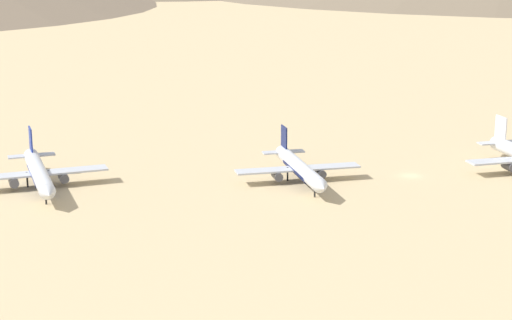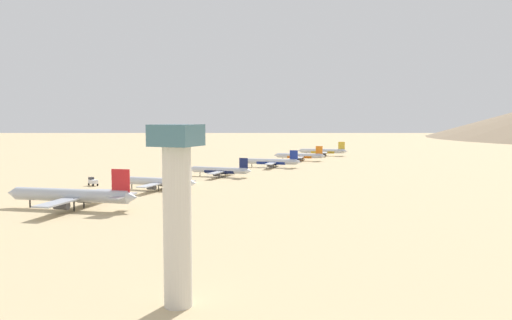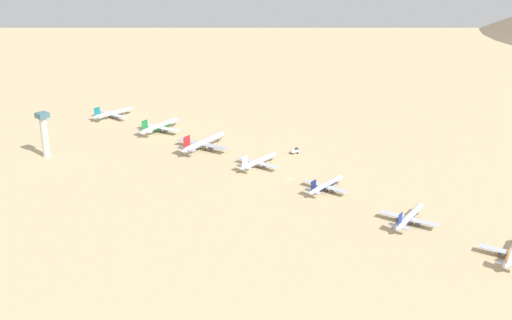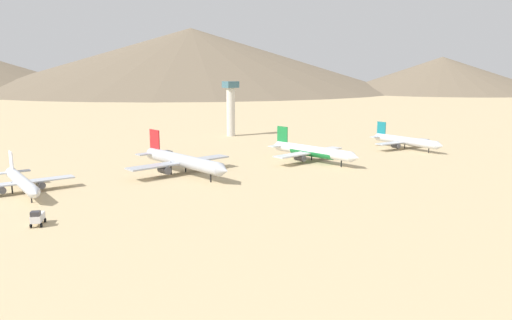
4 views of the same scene
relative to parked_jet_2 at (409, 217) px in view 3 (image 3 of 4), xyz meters
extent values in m
plane|color=tan|center=(8.60, 85.36, -3.68)|extent=(2316.03, 2316.03, 0.00)
cone|color=silver|center=(-19.21, -56.98, 0.05)|extent=(2.93, 3.39, 3.04)
cube|color=orange|center=(-16.05, -56.48, 4.00)|extent=(4.87, 1.07, 6.21)
cube|color=#B6BBC5|center=(-16.58, -56.56, 0.38)|extent=(4.48, 10.97, 0.32)
cube|color=#B6BBC5|center=(-3.52, -54.49, -0.54)|extent=(9.13, 30.51, 0.40)
cylinder|color=#4C4C54|center=(-3.65, -49.11, -1.77)|extent=(4.00, 2.60, 2.04)
cylinder|color=black|center=(-4.75, -52.34, -1.99)|extent=(0.39, 0.39, 3.39)
cylinder|color=silver|center=(0.30, 0.04, 0.14)|extent=(32.97, 7.60, 3.46)
cone|color=silver|center=(18.01, 2.30, 0.14)|extent=(3.32, 3.74, 3.39)
cone|color=silver|center=(-17.23, -2.20, 0.14)|extent=(2.93, 3.41, 3.12)
cube|color=navy|center=(-13.98, -1.79, 4.20)|extent=(5.01, 0.95, 6.38)
cube|color=#B6BBC5|center=(-14.52, -1.86, 0.49)|extent=(4.28, 11.22, 0.33)
cube|color=#B6BBC5|center=(-1.05, -0.13, -0.46)|extent=(8.45, 31.31, 0.41)
cylinder|color=#4C4C54|center=(-1.03, 5.38, -1.71)|extent=(4.06, 2.56, 2.10)
cylinder|color=#4C4C54|center=(0.36, -5.46, -1.71)|extent=(4.06, 2.56, 2.10)
cylinder|color=black|center=(12.66, 1.62, -1.94)|extent=(0.40, 0.40, 3.48)
cylinder|color=black|center=(-2.26, 2.10, -1.94)|extent=(0.40, 0.40, 3.48)
cylinder|color=black|center=(-1.66, -2.60, -1.94)|extent=(0.40, 0.40, 3.48)
cylinder|color=navy|center=(0.30, 0.04, -0.12)|extent=(18.33, 5.73, 3.47)
cylinder|color=silver|center=(8.51, 58.16, -0.08)|extent=(30.96, 3.63, 3.26)
cone|color=silver|center=(25.34, 58.36, -0.08)|extent=(2.79, 3.23, 3.20)
cone|color=silver|center=(-8.15, 57.97, -0.08)|extent=(2.44, 2.97, 2.94)
cube|color=#141E51|center=(-5.06, 58.00, 3.75)|extent=(4.73, 0.36, 6.01)
cube|color=#B6BBC5|center=(-5.58, 58.00, 0.25)|extent=(2.87, 10.34, 0.31)
cube|color=#B6BBC5|center=(7.22, 58.15, -0.65)|extent=(4.64, 29.25, 0.39)
cylinder|color=#4C4C54|center=(7.85, 63.31, -1.83)|extent=(3.63, 2.02, 1.98)
cylinder|color=#4C4C54|center=(7.97, 53.00, -1.83)|extent=(3.63, 2.02, 1.98)
cylinder|color=black|center=(20.26, 58.30, -2.04)|extent=(0.38, 0.38, 3.28)
cylinder|color=black|center=(6.34, 60.37, -2.04)|extent=(0.38, 0.38, 3.28)
cylinder|color=black|center=(6.39, 55.91, -2.04)|extent=(0.38, 0.38, 3.28)
cylinder|color=#141E51|center=(8.51, 58.16, -0.32)|extent=(17.04, 3.47, 3.27)
cylinder|color=silver|center=(12.73, 114.27, 0.14)|extent=(32.85, 4.67, 3.46)
cone|color=silver|center=(30.54, 114.93, 0.14)|extent=(3.03, 3.49, 3.39)
cone|color=silver|center=(-4.91, 113.61, 0.14)|extent=(2.66, 3.20, 3.11)
cube|color=white|center=(-1.64, 113.74, 4.19)|extent=(5.01, 0.50, 6.37)
cube|color=#B6BBC5|center=(-2.18, 113.72, 0.48)|extent=(3.31, 11.02, 0.33)
cube|color=#B6BBC5|center=(11.36, 114.22, -0.47)|extent=(5.69, 31.08, 0.41)
cylinder|color=#4C4C54|center=(11.89, 119.70, -1.72)|extent=(3.90, 2.23, 2.09)
cylinder|color=#4C4C54|center=(12.29, 108.79, -1.72)|extent=(3.90, 2.23, 2.09)
cylinder|color=black|center=(25.16, 114.73, -1.95)|extent=(0.40, 0.40, 3.47)
cylinder|color=black|center=(10.37, 116.55, -1.95)|extent=(0.40, 0.40, 3.47)
cylinder|color=black|center=(10.54, 111.82, -1.95)|extent=(0.40, 0.40, 3.47)
cylinder|color=#B2B7C1|center=(14.57, 166.51, 1.32)|extent=(43.11, 10.61, 4.53)
cone|color=#B2B7C1|center=(37.69, 169.85, 1.32)|extent=(4.41, 4.94, 4.44)
cone|color=#B2B7C1|center=(-8.31, 163.21, 1.32)|extent=(3.88, 4.51, 4.08)
cube|color=red|center=(-4.06, 163.82, 6.63)|extent=(6.55, 1.35, 8.34)
cube|color=#A4A8B2|center=(-4.77, 163.72, 1.77)|extent=(5.82, 14.70, 0.43)
cube|color=#A4A8B2|center=(12.80, 166.26, 0.53)|extent=(11.69, 40.95, 0.54)
cylinder|color=#4C4C54|center=(12.72, 173.47, -1.11)|extent=(5.35, 3.43, 2.74)
cylinder|color=#4C4C54|center=(14.77, 159.32, -1.11)|extent=(5.35, 3.43, 2.74)
cylinder|color=black|center=(30.71, 168.84, -1.41)|extent=(0.52, 0.52, 4.55)
cylinder|color=black|center=(11.18, 169.15, -1.41)|extent=(0.52, 0.52, 4.55)
cylinder|color=black|center=(12.06, 163.02, -1.41)|extent=(0.52, 0.52, 4.55)
cylinder|color=silver|center=(21.57, 220.91, 0.85)|extent=(39.04, 9.74, 4.10)
cone|color=silver|center=(42.50, 224.01, 0.85)|extent=(4.00, 4.48, 4.02)
cone|color=silver|center=(0.86, 217.85, 0.85)|extent=(3.53, 4.09, 3.69)
cube|color=#197A38|center=(4.71, 218.42, 5.65)|extent=(5.93, 1.24, 7.55)
cube|color=silver|center=(4.06, 218.32, 1.26)|extent=(5.31, 13.32, 0.39)
cube|color=silver|center=(19.97, 220.68, 0.13)|extent=(10.71, 37.09, 0.49)
cylinder|color=#4C4C54|center=(19.88, 227.21, -1.35)|extent=(4.85, 3.12, 2.48)
cylinder|color=#4C4C54|center=(21.77, 214.40, -1.35)|extent=(4.85, 3.12, 2.48)
cylinder|color=black|center=(36.18, 223.08, -1.62)|extent=(0.47, 0.47, 4.12)
cylinder|color=black|center=(18.49, 223.30, -1.62)|extent=(0.47, 0.47, 4.12)
cylinder|color=black|center=(19.32, 217.74, -1.62)|extent=(0.47, 0.47, 4.12)
cylinder|color=#197A38|center=(21.57, 220.91, 0.54)|extent=(21.74, 7.19, 4.11)
cylinder|color=silver|center=(21.36, 278.96, 0.39)|extent=(34.95, 4.30, 3.68)
cone|color=silver|center=(40.35, 278.62, 0.39)|extent=(3.16, 3.66, 3.61)
cone|color=silver|center=(2.56, 279.30, 0.39)|extent=(2.77, 3.36, 3.31)
cube|color=#14727F|center=(6.05, 279.24, 4.70)|extent=(5.34, 0.43, 6.78)
cube|color=#B6BBC5|center=(5.47, 279.25, 0.76)|extent=(3.31, 11.68, 0.35)
cube|color=#B6BBC5|center=(19.90, 278.99, -0.26)|extent=(5.43, 33.03, 0.44)
cylinder|color=#4C4C54|center=(20.78, 284.79, -1.59)|extent=(4.11, 2.30, 2.23)
cylinder|color=#4C4C54|center=(20.57, 273.16, -1.59)|extent=(4.11, 2.30, 2.23)
cylinder|color=black|center=(34.61, 278.73, -1.83)|extent=(0.43, 0.43, 3.70)
cylinder|color=black|center=(18.98, 281.52, -1.83)|extent=(0.43, 0.43, 3.70)
cylinder|color=black|center=(18.89, 276.49, -1.83)|extent=(0.43, 0.43, 3.70)
cube|color=silver|center=(48.02, 112.26, -1.73)|extent=(5.69, 4.15, 1.70)
cube|color=#333338|center=(49.59, 111.59, -0.33)|extent=(2.47, 2.61, 1.10)
cylinder|color=black|center=(50.29, 112.54, -3.13)|extent=(1.15, 0.75, 1.10)
cylinder|color=black|center=(49.39, 110.43, -3.13)|extent=(1.15, 0.75, 1.10)
cylinder|color=black|center=(46.66, 114.09, -3.13)|extent=(1.15, 0.75, 1.10)
cylinder|color=black|center=(45.75, 111.98, -3.13)|extent=(1.15, 0.75, 1.10)
cylinder|color=beige|center=(-66.64, 235.79, 10.00)|extent=(4.80, 4.80, 27.37)
cube|color=#3F6B7A|center=(-66.64, 235.79, 25.49)|extent=(7.20, 7.20, 3.60)
camera|label=1|loc=(189.61, 6.72, 49.82)|focal=59.76mm
camera|label=2|loc=(-110.93, 313.46, 28.72)|focal=37.39mm
camera|label=3|loc=(-275.11, -131.84, 138.93)|focal=43.71mm
camera|label=4|loc=(169.32, 92.97, 32.40)|focal=34.00mm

